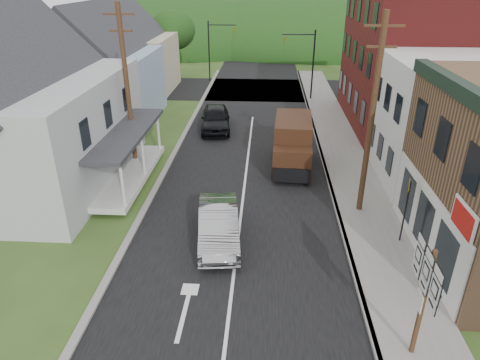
% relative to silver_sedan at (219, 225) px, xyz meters
% --- Properties ---
extents(ground, '(120.00, 120.00, 0.00)m').
position_rel_silver_sedan_xyz_m(ground, '(0.80, -0.60, -0.77)').
color(ground, '#2D4719').
rests_on(ground, ground).
extents(road, '(9.00, 90.00, 0.02)m').
position_rel_silver_sedan_xyz_m(road, '(0.80, 9.40, -0.77)').
color(road, black).
rests_on(road, ground).
extents(cross_road, '(60.00, 9.00, 0.02)m').
position_rel_silver_sedan_xyz_m(cross_road, '(0.80, 26.40, -0.77)').
color(cross_road, black).
rests_on(cross_road, ground).
extents(sidewalk_right, '(2.80, 55.00, 0.15)m').
position_rel_silver_sedan_xyz_m(sidewalk_right, '(6.70, 7.40, -0.69)').
color(sidewalk_right, slate).
rests_on(sidewalk_right, ground).
extents(curb_right, '(0.20, 55.00, 0.15)m').
position_rel_silver_sedan_xyz_m(curb_right, '(5.35, 7.40, -0.69)').
color(curb_right, slate).
rests_on(curb_right, ground).
extents(curb_left, '(0.30, 55.00, 0.12)m').
position_rel_silver_sedan_xyz_m(curb_left, '(-3.85, 7.40, -0.71)').
color(curb_left, slate).
rests_on(curb_left, ground).
extents(storefront_white, '(8.00, 7.00, 6.50)m').
position_rel_silver_sedan_xyz_m(storefront_white, '(12.10, 6.90, 2.48)').
color(storefront_white, silver).
rests_on(storefront_white, ground).
extents(storefront_red, '(8.00, 12.00, 10.00)m').
position_rel_silver_sedan_xyz_m(storefront_red, '(12.10, 16.40, 4.23)').
color(storefront_red, maroon).
rests_on(storefront_red, ground).
extents(house_gray, '(10.20, 12.24, 8.35)m').
position_rel_silver_sedan_xyz_m(house_gray, '(-11.20, 5.40, 3.47)').
color(house_gray, '#A9ACAE').
rests_on(house_gray, ground).
extents(house_blue, '(7.14, 8.16, 7.28)m').
position_rel_silver_sedan_xyz_m(house_blue, '(-10.20, 16.40, 2.93)').
color(house_blue, '#8B9BBE').
rests_on(house_blue, ground).
extents(house_cream, '(7.14, 8.16, 7.28)m').
position_rel_silver_sedan_xyz_m(house_cream, '(-10.70, 25.40, 2.93)').
color(house_cream, '#BBAE90').
rests_on(house_cream, ground).
extents(utility_pole_right, '(1.60, 0.26, 9.00)m').
position_rel_silver_sedan_xyz_m(utility_pole_right, '(6.40, 2.90, 3.89)').
color(utility_pole_right, '#472D19').
rests_on(utility_pole_right, ground).
extents(utility_pole_left, '(1.60, 0.26, 9.00)m').
position_rel_silver_sedan_xyz_m(utility_pole_left, '(-5.70, 7.40, 3.89)').
color(utility_pole_left, '#472D19').
rests_on(utility_pole_left, ground).
extents(traffic_signal_right, '(2.87, 0.20, 6.00)m').
position_rel_silver_sedan_xyz_m(traffic_signal_right, '(5.10, 22.90, 2.99)').
color(traffic_signal_right, black).
rests_on(traffic_signal_right, ground).
extents(traffic_signal_left, '(2.87, 0.20, 6.00)m').
position_rel_silver_sedan_xyz_m(traffic_signal_left, '(-3.50, 29.90, 2.99)').
color(traffic_signal_left, black).
rests_on(traffic_signal_left, ground).
extents(tree_left_c, '(5.80, 5.80, 8.41)m').
position_rel_silver_sedan_xyz_m(tree_left_c, '(-18.20, 19.40, 5.17)').
color(tree_left_c, '#382616').
rests_on(tree_left_c, ground).
extents(tree_left_d, '(4.80, 4.80, 6.94)m').
position_rel_silver_sedan_xyz_m(tree_left_d, '(-8.20, 31.40, 4.12)').
color(tree_left_d, '#382616').
rests_on(tree_left_d, ground).
extents(forested_ridge, '(90.00, 30.00, 16.00)m').
position_rel_silver_sedan_xyz_m(forested_ridge, '(0.80, 54.40, -0.77)').
color(forested_ridge, '#123510').
rests_on(forested_ridge, ground).
extents(silver_sedan, '(2.17, 4.81, 1.53)m').
position_rel_silver_sedan_xyz_m(silver_sedan, '(0.00, 0.00, 0.00)').
color(silver_sedan, '#9E9FA3').
rests_on(silver_sedan, ground).
extents(dark_sedan, '(2.56, 5.20, 1.71)m').
position_rel_silver_sedan_xyz_m(dark_sedan, '(-1.77, 14.19, 0.09)').
color(dark_sedan, black).
rests_on(dark_sedan, ground).
extents(delivery_van, '(2.34, 5.18, 2.84)m').
position_rel_silver_sedan_xyz_m(delivery_van, '(3.41, 7.89, 0.67)').
color(delivery_van, black).
rests_on(delivery_van, ground).
extents(route_sign_cluster, '(0.20, 2.07, 3.62)m').
position_rel_silver_sedan_xyz_m(route_sign_cluster, '(6.30, -5.66, 1.73)').
color(route_sign_cluster, '#472D19').
rests_on(route_sign_cluster, sidewalk_right).
extents(warning_sign, '(0.24, 0.78, 2.92)m').
position_rel_silver_sedan_xyz_m(warning_sign, '(7.57, 0.29, 1.25)').
color(warning_sign, black).
rests_on(warning_sign, sidewalk_right).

